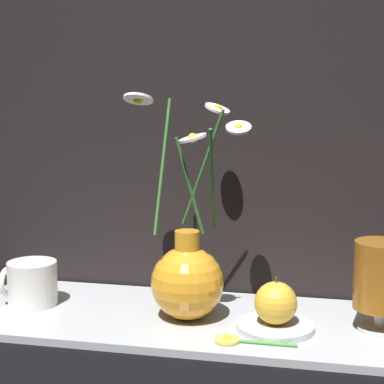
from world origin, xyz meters
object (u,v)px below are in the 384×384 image
vase_with_flowers (187,276)px  yellow_mug (32,283)px  orange_fruit (276,303)px  tea_glass (382,279)px

vase_with_flowers → yellow_mug: vase_with_flowers is taller
yellow_mug → vase_with_flowers: bearing=-2.5°
vase_with_flowers → orange_fruit: bearing=-9.0°
tea_glass → vase_with_flowers: bearing=-179.3°
yellow_mug → tea_glass: bearing=-0.8°
vase_with_flowers → tea_glass: 0.29m
yellow_mug → orange_fruit: bearing=-4.7°
yellow_mug → orange_fruit: size_ratio=1.27×
vase_with_flowers → tea_glass: vase_with_flowers is taller
tea_glass → orange_fruit: 0.16m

